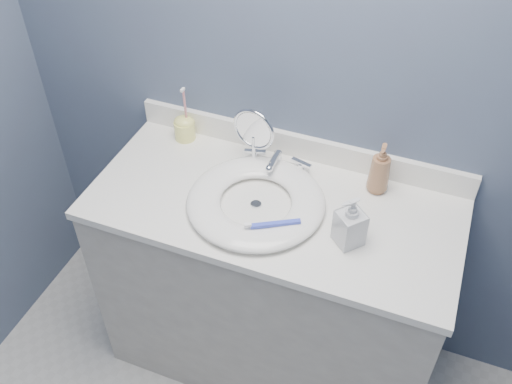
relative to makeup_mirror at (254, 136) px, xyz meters
The scene contains 12 objects.
back_wall 0.26m from the makeup_mirror, 41.23° to the left, with size 2.20×0.02×2.40m, color #4D5C74.
vanity_cabinet 0.62m from the makeup_mirror, 50.43° to the right, with size 1.20×0.55×0.85m, color beige.
countertop 0.25m from the makeup_mirror, 50.43° to the right, with size 1.22×0.57×0.03m, color white.
backsplash 0.19m from the makeup_mirror, 38.14° to the left, with size 1.22×0.02×0.09m, color white.
basin 0.23m from the makeup_mirror, 66.65° to the right, with size 0.45×0.45×0.04m, color white, non-canonical shape.
drain 0.24m from the makeup_mirror, 66.65° to the right, with size 0.04×0.04×0.01m, color silver.
faucet 0.13m from the makeup_mirror, ahead, with size 0.25×0.13×0.07m.
makeup_mirror is the anchor object (origin of this frame).
soap_bottle_amber 0.43m from the makeup_mirror, ahead, with size 0.07×0.07×0.19m, color #966543.
soap_bottle_clear 0.46m from the makeup_mirror, 30.27° to the right, with size 0.08×0.08×0.17m, color silver.
toothbrush_holder 0.31m from the makeup_mirror, behind, with size 0.08×0.08×0.22m.
toothbrush_lying 0.35m from the makeup_mirror, 58.44° to the right, with size 0.16×0.10×0.02m.
Camera 1 is at (0.43, -0.29, 2.17)m, focal length 40.00 mm.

